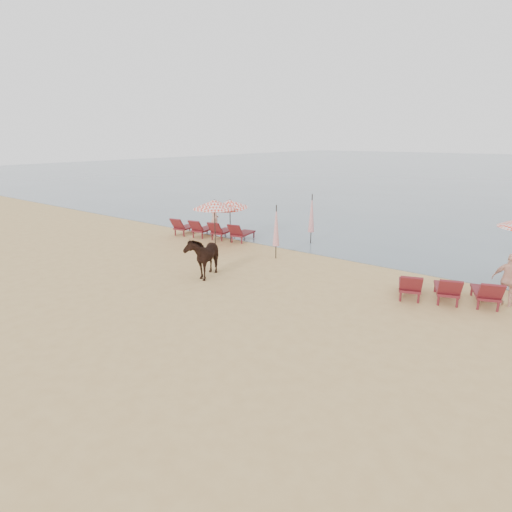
% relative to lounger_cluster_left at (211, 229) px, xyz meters
% --- Properties ---
extents(ground, '(120.00, 120.00, 0.00)m').
position_rel_lounger_cluster_left_xyz_m(ground, '(6.55, -9.53, -0.48)').
color(ground, tan).
rests_on(ground, ground).
extents(lounger_cluster_left, '(4.60, 2.63, 0.69)m').
position_rel_lounger_cluster_left_xyz_m(lounger_cluster_left, '(0.00, 0.00, 0.00)').
color(lounger_cluster_left, maroon).
rests_on(lounger_cluster_left, ground).
extents(lounger_cluster_right, '(3.45, 2.70, 0.66)m').
position_rel_lounger_cluster_left_xyz_m(lounger_cluster_right, '(12.59, -2.03, -0.02)').
color(lounger_cluster_right, maroon).
rests_on(lounger_cluster_right, ground).
extents(umbrella_open_left_a, '(2.09, 2.09, 2.37)m').
position_rel_lounger_cluster_left_xyz_m(umbrella_open_left_a, '(1.53, -1.33, 1.66)').
color(umbrella_open_left_a, black).
rests_on(umbrella_open_left_a, ground).
extents(umbrella_open_left_b, '(1.82, 1.85, 2.32)m').
position_rel_lounger_cluster_left_xyz_m(umbrella_open_left_b, '(1.50, -0.16, 1.53)').
color(umbrella_open_left_b, black).
rests_on(umbrella_open_left_b, ground).
extents(umbrella_closed_left, '(0.30, 0.30, 2.43)m').
position_rel_lounger_cluster_left_xyz_m(umbrella_closed_left, '(5.08, -1.18, 1.02)').
color(umbrella_closed_left, black).
rests_on(umbrella_closed_left, ground).
extents(umbrella_closed_right, '(0.31, 0.31, 2.54)m').
position_rel_lounger_cluster_left_xyz_m(umbrella_closed_right, '(4.91, 2.17, 1.08)').
color(umbrella_closed_right, black).
rests_on(umbrella_closed_right, ground).
extents(cow, '(1.56, 2.13, 1.63)m').
position_rel_lounger_cluster_left_xyz_m(cow, '(4.27, -4.93, 0.34)').
color(cow, black).
rests_on(cow, ground).
extents(beachgoer_left, '(0.84, 0.76, 1.92)m').
position_rel_lounger_cluster_left_xyz_m(beachgoer_left, '(-0.12, 0.39, 0.48)').
color(beachgoer_left, tan).
rests_on(beachgoer_left, ground).
extents(beachgoer_right_b, '(1.05, 0.51, 1.74)m').
position_rel_lounger_cluster_left_xyz_m(beachgoer_right_b, '(14.21, -1.19, 0.40)').
color(beachgoer_right_b, '#DDA58A').
rests_on(beachgoer_right_b, ground).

